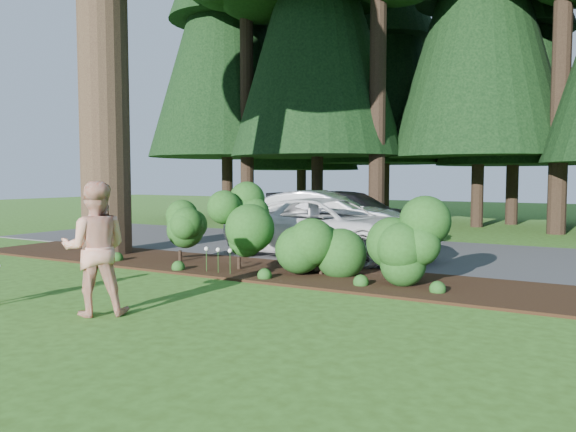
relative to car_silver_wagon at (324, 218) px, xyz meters
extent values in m
plane|color=#305016|center=(0.60, -7.87, -0.82)|extent=(80.00, 80.00, 0.00)
cube|color=black|center=(0.60, -4.62, -0.79)|extent=(16.00, 2.50, 0.05)
cube|color=#38383A|center=(0.60, -0.37, -0.80)|extent=(22.00, 6.00, 0.03)
cylinder|color=black|center=(-4.00, -4.47, 5.18)|extent=(1.24, 1.24, 12.00)
sphere|color=#1C4314|center=(-1.40, -4.67, -0.16)|extent=(1.08, 1.08, 1.08)
cylinder|color=black|center=(-1.40, -4.67, -0.67)|extent=(0.08, 0.08, 0.30)
sphere|color=#1C4314|center=(0.40, -4.87, 0.12)|extent=(1.35, 1.35, 1.35)
cylinder|color=black|center=(0.40, -4.87, -0.67)|extent=(0.08, 0.08, 0.30)
sphere|color=#1C4314|center=(2.20, -4.57, 0.01)|extent=(1.26, 1.26, 1.26)
cylinder|color=black|center=(2.20, -4.57, -0.67)|extent=(0.08, 0.08, 0.30)
sphere|color=#1C4314|center=(4.00, -4.77, -0.10)|extent=(1.17, 1.17, 1.17)
cylinder|color=black|center=(4.00, -4.77, -0.67)|extent=(0.08, 0.08, 0.30)
cylinder|color=#1C4314|center=(0.00, -5.47, -0.57)|extent=(0.01, 0.01, 0.50)
sphere|color=white|center=(0.00, -5.47, -0.30)|extent=(0.09, 0.09, 0.09)
cylinder|color=#1C4314|center=(0.30, -5.47, -0.57)|extent=(0.01, 0.01, 0.50)
sphere|color=white|center=(0.30, -5.47, -0.30)|extent=(0.09, 0.09, 0.09)
cylinder|color=#1C4314|center=(0.60, -5.47, -0.57)|extent=(0.01, 0.01, 0.50)
sphere|color=white|center=(0.60, -5.47, -0.30)|extent=(0.09, 0.09, 0.09)
cylinder|color=black|center=(-8.90, 6.13, 4.08)|extent=(0.50, 0.50, 9.80)
cone|color=black|center=(-8.90, 6.13, 6.88)|extent=(6.16, 6.16, 10.50)
cylinder|color=black|center=(-6.40, 6.63, 3.73)|extent=(0.50, 0.50, 9.10)
cylinder|color=black|center=(-3.40, 7.13, 4.43)|extent=(0.50, 0.50, 10.50)
cone|color=black|center=(-3.40, 7.13, 7.43)|extent=(6.60, 6.60, 11.25)
cylinder|color=black|center=(-0.40, 5.63, 3.56)|extent=(0.50, 0.50, 8.75)
cylinder|color=black|center=(2.60, 6.63, 4.78)|extent=(0.50, 0.50, 11.20)
cylinder|color=black|center=(5.60, 7.63, 3.91)|extent=(0.50, 0.50, 9.45)
cylinder|color=black|center=(-7.40, 10.63, 4.78)|extent=(0.50, 0.50, 11.20)
cone|color=black|center=(-7.40, 10.63, 7.98)|extent=(7.04, 7.04, 12.00)
cylinder|color=black|center=(-1.90, 10.13, 4.43)|extent=(0.50, 0.50, 10.50)
cone|color=black|center=(-1.90, 10.13, 7.43)|extent=(6.60, 6.60, 11.25)
cylinder|color=black|center=(4.10, 11.13, 5.13)|extent=(0.50, 0.50, 11.90)
cone|color=black|center=(4.10, 11.13, 8.53)|extent=(7.48, 7.48, 12.75)
imported|color=silver|center=(0.00, 0.00, 0.00)|extent=(5.01, 2.57, 1.57)
imported|color=white|center=(1.27, -2.24, -0.06)|extent=(5.40, 2.80, 1.46)
imported|color=black|center=(0.15, 1.70, -0.03)|extent=(5.35, 2.43, 1.52)
imported|color=#C5461A|center=(0.77, -9.02, 0.15)|extent=(1.20, 1.17, 1.94)
camera|label=1|loc=(7.20, -14.61, 1.19)|focal=35.00mm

